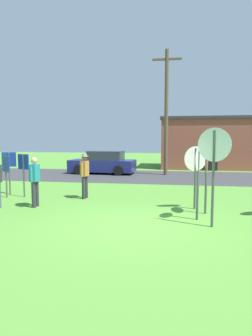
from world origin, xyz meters
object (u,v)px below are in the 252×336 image
person_in_blue (85,173)px  info_panel_rightmost (9,165)px  stop_sign_tallest (198,172)px  person_near_signs (35,179)px  utility_pole (166,110)px  parked_car_on_street (103,163)px  stop_sign_rear_right (214,158)px  info_panel_leftmost (6,169)px  info_panel_middle (24,168)px  stop_sign_far_back (206,169)px  stop_sign_low_front (195,166)px

person_in_blue → info_panel_rightmost: bearing=174.2°
stop_sign_tallest → person_near_signs: stop_sign_tallest is taller
utility_pole → parked_car_on_street: utility_pole is taller
stop_sign_rear_right → person_near_signs: stop_sign_rear_right is taller
stop_sign_tallest → person_near_signs: 5.39m
info_panel_rightmost → stop_sign_tallest: bearing=-20.2°
stop_sign_rear_right → info_panel_leftmost: size_ratio=1.60×
parked_car_on_street → stop_sign_rear_right: (5.68, -11.21, 1.12)m
info_panel_middle → info_panel_rightmost: size_ratio=0.97×
person_in_blue → person_near_signs: (-1.24, -1.65, -0.03)m
stop_sign_far_back → parked_car_on_street: bearing=119.9°
stop_sign_tallest → person_in_blue: stop_sign_tallest is taller
stop_sign_tallest → person_near_signs: bearing=172.1°
utility_pole → person_near_signs: (-4.11, -9.71, -3.14)m
info_panel_middle → info_panel_leftmost: bearing=-163.6°
info_panel_leftmost → info_panel_rightmost: size_ratio=0.92×
parked_car_on_street → person_near_signs: bearing=-89.9°
stop_sign_far_back → stop_sign_tallest: size_ratio=1.00×
info_panel_leftmost → stop_sign_tallest: bearing=-16.2°
utility_pole → info_panel_middle: (-5.34, -8.18, -2.91)m
stop_sign_low_front → person_in_blue: (-4.10, 1.08, -0.43)m
stop_sign_far_back → info_panel_leftmost: bearing=169.8°
stop_sign_rear_right → stop_sign_tallest: (-0.34, 0.66, -0.44)m
person_near_signs → info_panel_rightmost: info_panel_rightmost is taller
utility_pole → info_panel_leftmost: (-5.98, -8.37, -2.97)m
utility_pole → parked_car_on_street: 5.35m
stop_sign_far_back → stop_sign_tallest: bearing=-112.5°
parked_car_on_street → info_panel_rightmost: size_ratio=2.50×
person_near_signs → info_panel_middle: info_panel_middle is taller
utility_pole → info_panel_rightmost: 10.33m
parked_car_on_street → stop_sign_tallest: bearing=-63.2°
info_panel_rightmost → utility_pole: bearing=51.0°
person_near_signs → person_in_blue: bearing=53.2°
parked_car_on_street → stop_sign_tallest: (5.34, -10.55, 0.68)m
stop_sign_far_back → person_near_signs: (-5.62, 0.00, -0.44)m
stop_sign_far_back → info_panel_middle: bearing=167.4°
utility_pole → person_in_blue: 9.10m
stop_sign_rear_right → info_panel_leftmost: bearing=160.0°
info_panel_rightmost → stop_sign_rear_right: bearing=-23.6°
stop_sign_low_front → info_panel_middle: size_ratio=1.21×
person_in_blue → info_panel_rightmost: size_ratio=0.99×
person_in_blue → utility_pole: bearing=70.4°
person_in_blue → stop_sign_rear_right: bearing=-34.6°
stop_sign_far_back → stop_sign_rear_right: stop_sign_rear_right is taller
info_panel_rightmost → parked_car_on_street: bearing=74.9°
person_near_signs → info_panel_middle: bearing=128.8°
stop_sign_low_front → info_panel_leftmost: size_ratio=1.28×
stop_sign_low_front → info_panel_leftmost: 7.26m
stop_sign_far_back → stop_sign_rear_right: (0.03, -1.40, 0.42)m
info_panel_leftmost → info_panel_rightmost: 0.71m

